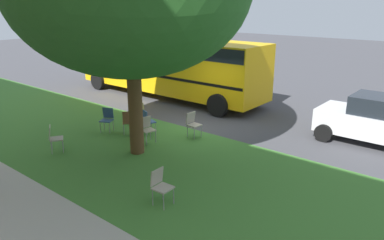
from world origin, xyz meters
TOP-DOWN VIEW (x-y plane):
  - ground at (0.00, 0.00)m, footprint 80.00×80.00m
  - grass_verge at (0.00, 3.20)m, footprint 48.00×6.00m
  - chair_0 at (0.29, 2.22)m, footprint 0.51×0.50m
  - chair_1 at (-2.93, 4.90)m, footprint 0.44×0.44m
  - chair_2 at (1.79, 1.21)m, footprint 0.50×0.50m
  - chair_3 at (1.91, 4.72)m, footprint 0.57×0.58m
  - chair_4 at (0.89, 1.63)m, footprint 0.53×0.54m
  - chair_5 at (-0.57, 0.82)m, footprint 0.46×0.46m
  - chair_6 at (2.21, 2.39)m, footprint 0.56×0.56m
  - chair_7 at (1.36, 2.11)m, footprint 0.59×0.59m
  - parked_car at (-5.77, -2.49)m, footprint 3.70×1.92m
  - school_bus at (4.17, -2.98)m, footprint 10.40×2.80m

SIDE VIEW (x-z plane):
  - ground at x=0.00m, z-range 0.00..0.00m
  - grass_verge at x=0.00m, z-range 0.00..0.01m
  - chair_0 at x=0.29m, z-range 0.08..0.96m
  - chair_1 at x=-2.93m, z-range 0.08..0.96m
  - chair_2 at x=1.79m, z-range 0.08..0.96m
  - chair_3 at x=1.91m, z-range 0.08..0.96m
  - chair_4 at x=0.89m, z-range 0.08..0.96m
  - chair_5 at x=-0.57m, z-range 0.08..0.96m
  - chair_6 at x=2.21m, z-range 0.08..0.96m
  - chair_7 at x=1.36m, z-range 0.08..0.96m
  - parked_car at x=-5.77m, z-range 0.01..1.66m
  - school_bus at x=4.17m, z-range 0.32..3.20m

